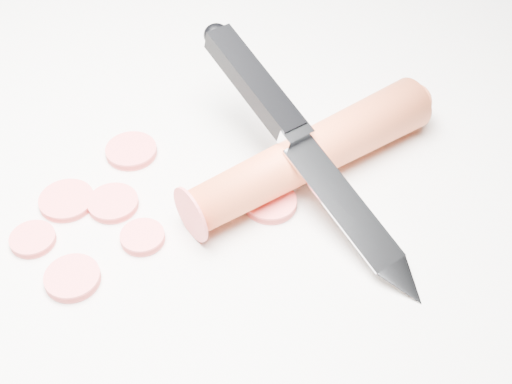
% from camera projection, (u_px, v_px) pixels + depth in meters
% --- Properties ---
extents(ground, '(2.40, 2.40, 0.00)m').
position_uv_depth(ground, '(178.00, 177.00, 0.53)').
color(ground, silver).
rests_on(ground, ground).
extents(carrot, '(0.13, 0.20, 0.04)m').
position_uv_depth(carrot, '(310.00, 154.00, 0.52)').
color(carrot, '#E95529').
rests_on(carrot, ground).
extents(carrot_slice_0, '(0.04, 0.04, 0.01)m').
position_uv_depth(carrot_slice_0, '(67.00, 201.00, 0.51)').
color(carrot_slice_0, '#F55858').
rests_on(carrot_slice_0, ground).
extents(carrot_slice_1, '(0.03, 0.03, 0.01)m').
position_uv_depth(carrot_slice_1, '(33.00, 239.00, 0.49)').
color(carrot_slice_1, '#F55858').
rests_on(carrot_slice_1, ground).
extents(carrot_slice_2, '(0.04, 0.04, 0.01)m').
position_uv_depth(carrot_slice_2, '(113.00, 203.00, 0.51)').
color(carrot_slice_2, '#F55858').
rests_on(carrot_slice_2, ground).
extents(carrot_slice_3, '(0.04, 0.04, 0.01)m').
position_uv_depth(carrot_slice_3, '(72.00, 278.00, 0.46)').
color(carrot_slice_3, '#F55858').
rests_on(carrot_slice_3, ground).
extents(carrot_slice_4, '(0.04, 0.04, 0.01)m').
position_uv_depth(carrot_slice_4, '(271.00, 203.00, 0.51)').
color(carrot_slice_4, '#F55858').
rests_on(carrot_slice_4, ground).
extents(carrot_slice_5, '(0.04, 0.04, 0.01)m').
position_uv_depth(carrot_slice_5, '(131.00, 151.00, 0.55)').
color(carrot_slice_5, '#F55858').
rests_on(carrot_slice_5, ground).
extents(carrot_slice_6, '(0.03, 0.03, 0.01)m').
position_uv_depth(carrot_slice_6, '(143.00, 237.00, 0.49)').
color(carrot_slice_6, '#F55858').
rests_on(carrot_slice_6, ground).
extents(kitchen_knife, '(0.23, 0.14, 0.08)m').
position_uv_depth(kitchen_knife, '(308.00, 148.00, 0.49)').
color(kitchen_knife, silver).
rests_on(kitchen_knife, ground).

